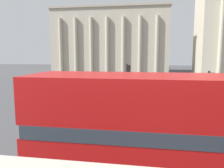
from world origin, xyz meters
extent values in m
cylinder|color=black|center=(-3.29, 6.31, 0.50)|extent=(1.00, 0.22, 1.00)
cube|color=#B71414|center=(0.51, 5.04, 1.35)|extent=(10.41, 2.54, 1.70)
cube|color=#2D3842|center=(0.51, 5.04, 2.42)|extent=(10.20, 2.57, 0.45)
cube|color=#B71414|center=(0.51, 5.04, 3.39)|extent=(10.41, 2.54, 1.49)
cube|color=#B2A893|center=(-10.48, 57.52, 8.16)|extent=(29.86, 12.06, 16.31)
cube|color=#A39984|center=(-10.48, 57.52, 16.56)|extent=(30.46, 12.66, 0.50)
cylinder|color=#B2A893|center=(-22.43, 51.04, 6.93)|extent=(0.90, 0.90, 13.86)
cylinder|color=#B2A893|center=(-18.44, 51.04, 6.93)|extent=(0.90, 0.90, 13.86)
cylinder|color=#B2A893|center=(-14.46, 51.04, 6.93)|extent=(0.90, 0.90, 13.86)
cylinder|color=#B2A893|center=(-10.48, 51.04, 6.93)|extent=(0.90, 0.90, 13.86)
cylinder|color=#B2A893|center=(-6.50, 51.04, 6.93)|extent=(0.90, 0.90, 13.86)
cylinder|color=#B2A893|center=(-2.52, 51.04, 6.93)|extent=(0.90, 0.90, 13.86)
cylinder|color=#B2A893|center=(1.46, 51.04, 6.93)|extent=(0.90, 0.90, 13.86)
cylinder|color=beige|center=(14.53, 47.60, 10.10)|extent=(0.90, 0.90, 20.21)
cylinder|color=black|center=(2.72, 10.69, 1.95)|extent=(0.12, 0.12, 3.91)
cube|color=black|center=(2.90, 10.69, 3.46)|extent=(0.20, 0.24, 0.70)
sphere|color=green|center=(3.01, 10.69, 3.61)|extent=(0.14, 0.14, 0.14)
cylinder|color=black|center=(-2.38, 16.11, 2.03)|extent=(0.12, 0.12, 4.05)
cube|color=black|center=(-2.20, 16.11, 3.60)|extent=(0.20, 0.24, 0.70)
sphere|color=red|center=(-2.09, 16.11, 3.75)|extent=(0.14, 0.14, 0.14)
cylinder|color=#282B33|center=(3.09, 31.27, 0.42)|extent=(0.14, 0.14, 0.83)
cylinder|color=#282B33|center=(3.27, 31.27, 0.42)|extent=(0.14, 0.14, 0.83)
cylinder|color=black|center=(3.18, 31.27, 1.16)|extent=(0.32, 0.32, 0.66)
sphere|color=tan|center=(3.18, 31.27, 1.60)|extent=(0.22, 0.22, 0.22)
cylinder|color=#282B33|center=(-0.43, 25.49, 0.41)|extent=(0.14, 0.14, 0.82)
cylinder|color=#282B33|center=(-0.25, 25.49, 0.41)|extent=(0.14, 0.14, 0.82)
cylinder|color=silver|center=(-0.34, 25.49, 1.14)|extent=(0.32, 0.32, 0.65)
sphere|color=tan|center=(-0.34, 25.49, 1.58)|extent=(0.22, 0.22, 0.22)
cylinder|color=#282B33|center=(-4.76, 23.73, 0.41)|extent=(0.14, 0.14, 0.81)
cylinder|color=#282B33|center=(-4.58, 23.73, 0.41)|extent=(0.14, 0.14, 0.81)
cylinder|color=#606638|center=(-4.67, 23.73, 1.13)|extent=(0.32, 0.32, 0.64)
sphere|color=tan|center=(-4.67, 23.73, 1.57)|extent=(0.22, 0.22, 0.22)
cylinder|color=#282B33|center=(4.55, 22.80, 0.40)|extent=(0.14, 0.14, 0.81)
cylinder|color=#282B33|center=(4.73, 22.80, 0.40)|extent=(0.14, 0.14, 0.81)
cylinder|color=yellow|center=(4.64, 22.80, 1.13)|extent=(0.32, 0.32, 0.64)
sphere|color=tan|center=(4.64, 22.80, 1.56)|extent=(0.22, 0.22, 0.22)
camera|label=1|loc=(-0.72, -2.19, 4.81)|focal=35.00mm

